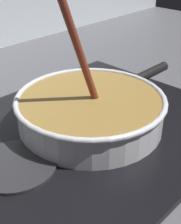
# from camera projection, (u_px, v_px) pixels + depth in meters

# --- Properties ---
(ground) EXTENTS (2.40, 1.60, 0.04)m
(ground) POSITION_uv_depth(u_px,v_px,m) (139.00, 211.00, 0.50)
(ground) COLOR #4C4C51
(hob_plate) EXTENTS (0.56, 0.48, 0.01)m
(hob_plate) POSITION_uv_depth(u_px,v_px,m) (90.00, 127.00, 0.66)
(hob_plate) COLOR black
(hob_plate) RESTS_ON ground
(burner_ring) EXTENTS (0.18, 0.18, 0.01)m
(burner_ring) POSITION_uv_depth(u_px,v_px,m) (90.00, 123.00, 0.65)
(burner_ring) COLOR #592D0C
(burner_ring) RESTS_ON hob_plate
(spare_burner) EXTENTS (0.14, 0.14, 0.01)m
(spare_burner) POSITION_uv_depth(u_px,v_px,m) (16.00, 165.00, 0.54)
(spare_burner) COLOR #262628
(spare_burner) RESTS_ON hob_plate
(cooking_pan) EXTENTS (0.41, 0.30, 0.26)m
(cooking_pan) POSITION_uv_depth(u_px,v_px,m) (91.00, 110.00, 0.64)
(cooking_pan) COLOR silver
(cooking_pan) RESTS_ON hob_plate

